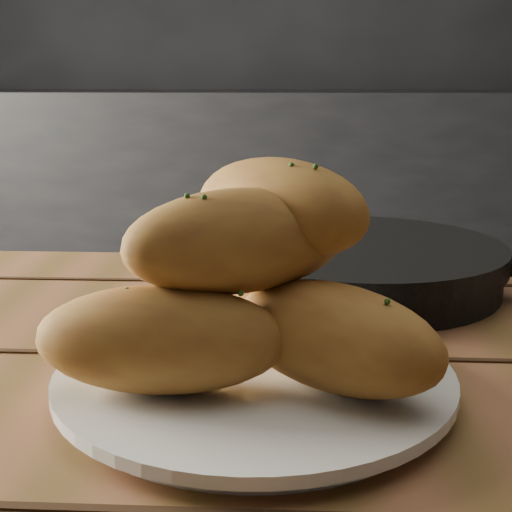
{
  "coord_description": "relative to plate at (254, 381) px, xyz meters",
  "views": [
    {
      "loc": [
        -0.04,
        -1.12,
        0.96
      ],
      "look_at": [
        -0.06,
        -0.66,
        0.84
      ],
      "focal_mm": 50.0,
      "sensor_mm": 36.0,
      "label": 1
    }
  ],
  "objects": [
    {
      "name": "skillet",
      "position": [
        0.09,
        0.25,
        0.01
      ],
      "size": [
        0.41,
        0.29,
        0.05
      ],
      "color": "black",
      "rests_on": "table"
    },
    {
      "name": "counter",
      "position": [
        0.06,
        2.38,
        -0.31
      ],
      "size": [
        2.8,
        0.6,
        0.9
      ],
      "primitive_type": "cube",
      "color": "black",
      "rests_on": "ground"
    },
    {
      "name": "bread_rolls",
      "position": [
        -0.0,
        0.0,
        0.07
      ],
      "size": [
        0.26,
        0.23,
        0.14
      ],
      "color": "#A4762D",
      "rests_on": "plate"
    },
    {
      "name": "plate",
      "position": [
        0.0,
        0.0,
        0.0
      ],
      "size": [
        0.26,
        0.26,
        0.02
      ],
      "color": "silver",
      "rests_on": "table"
    }
  ]
}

